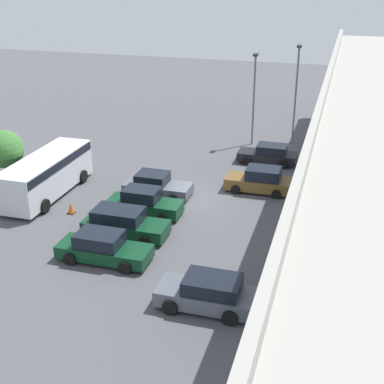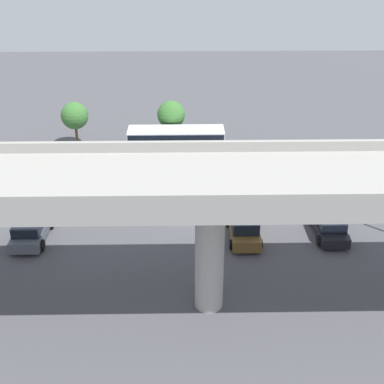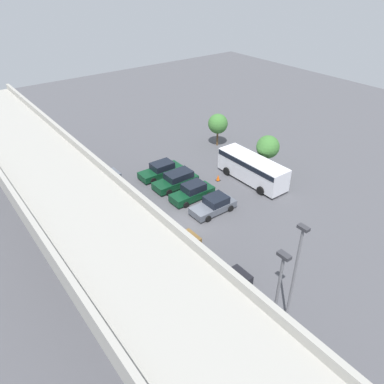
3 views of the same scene
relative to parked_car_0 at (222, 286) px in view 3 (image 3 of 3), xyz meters
The scene contains 15 objects.
ground_plane 8.94m from the parked_car_0, 23.88° to the right, with size 104.81×104.81×0.00m, color #4C4C51.
highway_overpass 12.35m from the parked_car_0, 40.84° to the left, with size 50.40×6.26×8.21m.
parked_car_0 is the anchor object (origin of this frame).
parked_car_1 5.58m from the parked_car_0, ahead, with size 2.05×4.36×1.66m.
parked_car_2 10.15m from the parked_car_0, 37.09° to the right, with size 2.12×4.40×1.50m.
parked_car_3 12.50m from the parked_car_0, 27.95° to the right, with size 1.97×4.52×1.65m.
parked_car_4 15.16m from the parked_car_0, 23.20° to the right, with size 2.12×4.76×1.57m.
parked_car_5 17.77m from the parked_car_0, 19.41° to the right, with size 2.04×4.83×1.55m.
parked_car_6 19.24m from the parked_car_0, ahead, with size 2.11×4.31×1.56m.
shuttle_bus 16.45m from the parked_car_0, 52.28° to the right, with size 8.19×2.77×2.62m.
lamp_post_near_aisle 5.99m from the parked_car_0, 154.25° to the right, with size 0.70×0.35×7.50m.
lamp_post_mid_lot 6.94m from the parked_car_0, 167.71° to the left, with size 0.70×0.35×8.11m.
tree_front_left 18.95m from the parked_car_0, 56.06° to the right, with size 2.49×2.49×4.30m.
tree_front_right 25.00m from the parked_car_0, 39.82° to the right, with size 2.45×2.45×4.11m.
traffic_cone 15.91m from the parked_car_0, 39.79° to the right, with size 0.44×0.44×0.70m.
Camera 3 is at (-21.84, 16.61, 20.14)m, focal length 35.00 mm.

